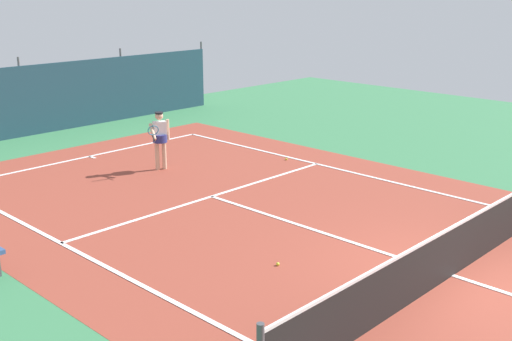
{
  "coord_description": "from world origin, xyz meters",
  "views": [
    {
      "loc": [
        -10.02,
        -4.74,
        5.04
      ],
      "look_at": [
        0.2,
        5.08,
        0.9
      ],
      "focal_mm": 44.95,
      "sensor_mm": 36.0,
      "label": 1
    }
  ],
  "objects_px": {
    "tennis_ball_midcourt": "(286,159)",
    "parked_car": "(25,98)",
    "tennis_net": "(455,249)",
    "tennis_ball_near_player": "(278,264)",
    "tennis_player": "(160,136)"
  },
  "relations": [
    {
      "from": "tennis_ball_midcourt",
      "to": "parked_car",
      "type": "bearing_deg",
      "value": 102.41
    },
    {
      "from": "tennis_net",
      "to": "tennis_player",
      "type": "height_order",
      "value": "tennis_player"
    },
    {
      "from": "tennis_net",
      "to": "tennis_player",
      "type": "bearing_deg",
      "value": 86.01
    },
    {
      "from": "tennis_ball_near_player",
      "to": "tennis_ball_midcourt",
      "type": "height_order",
      "value": "same"
    },
    {
      "from": "tennis_net",
      "to": "tennis_ball_midcourt",
      "type": "xyz_separation_m",
      "value": [
        3.83,
        7.32,
        -0.48
      ]
    },
    {
      "from": "tennis_net",
      "to": "tennis_player",
      "type": "distance_m",
      "value": 9.26
    },
    {
      "from": "tennis_ball_near_player",
      "to": "tennis_ball_midcourt",
      "type": "relative_size",
      "value": 1.0
    },
    {
      "from": "tennis_ball_midcourt",
      "to": "parked_car",
      "type": "xyz_separation_m",
      "value": [
        -2.46,
        11.16,
        0.81
      ]
    },
    {
      "from": "tennis_player",
      "to": "tennis_ball_midcourt",
      "type": "bearing_deg",
      "value": 172.97
    },
    {
      "from": "tennis_ball_midcourt",
      "to": "tennis_net",
      "type": "bearing_deg",
      "value": -117.62
    },
    {
      "from": "tennis_player",
      "to": "parked_car",
      "type": "relative_size",
      "value": 0.38
    },
    {
      "from": "tennis_ball_near_player",
      "to": "tennis_player",
      "type": "bearing_deg",
      "value": 69.48
    },
    {
      "from": "tennis_ball_near_player",
      "to": "parked_car",
      "type": "relative_size",
      "value": 0.02
    },
    {
      "from": "tennis_net",
      "to": "parked_car",
      "type": "xyz_separation_m",
      "value": [
        1.38,
        18.49,
        0.33
      ]
    },
    {
      "from": "tennis_net",
      "to": "tennis_ball_midcourt",
      "type": "bearing_deg",
      "value": 62.38
    }
  ]
}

